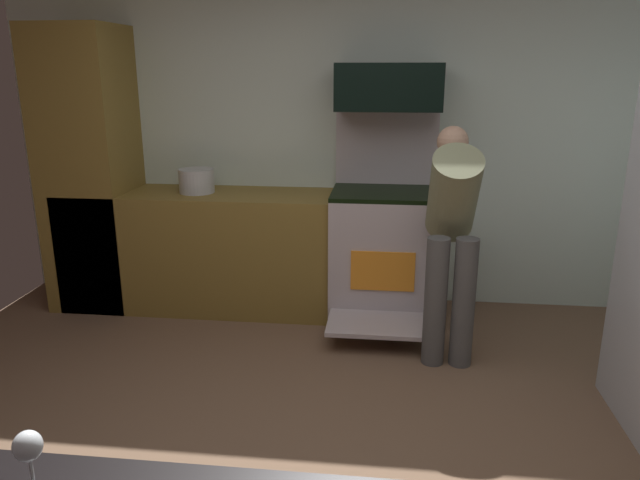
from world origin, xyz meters
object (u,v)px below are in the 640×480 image
(microwave, at_px, (389,87))
(stock_pot, at_px, (197,181))
(person_cook, at_px, (452,228))
(wine_glass_mid, at_px, (28,450))
(oven_range, at_px, (383,249))

(microwave, height_order, stock_pot, microwave)
(person_cook, distance_m, stock_pot, 1.93)
(person_cook, xyz_separation_m, wine_glass_mid, (-1.15, -2.58, 0.16))
(wine_glass_mid, distance_m, stock_pot, 3.29)
(wine_glass_mid, xyz_separation_m, stock_pot, (-0.67, 3.22, -0.02))
(person_cook, bearing_deg, oven_range, 123.50)
(oven_range, xyz_separation_m, person_cook, (0.42, -0.63, 0.35))
(oven_range, height_order, microwave, microwave)
(person_cook, bearing_deg, microwave, 119.87)
(wine_glass_mid, bearing_deg, oven_range, 77.16)
(wine_glass_mid, bearing_deg, person_cook, 66.03)
(microwave, distance_m, person_cook, 1.17)
(microwave, bearing_deg, person_cook, -60.13)
(person_cook, xyz_separation_m, stock_pot, (-1.82, 0.64, 0.13))
(oven_range, height_order, person_cook, oven_range)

